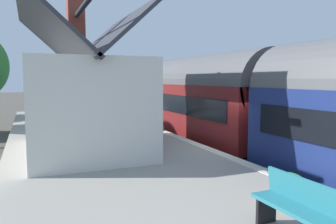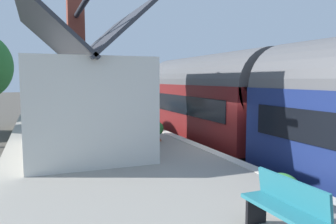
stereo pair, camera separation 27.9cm
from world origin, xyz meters
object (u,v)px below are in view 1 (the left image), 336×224
at_px(station_building, 83,101).
at_px(planter_bench_right, 118,114).
at_px(train, 270,110).
at_px(bench_by_lamp, 296,206).
at_px(planter_corner_building, 293,190).
at_px(bench_near_building, 100,113).
at_px(bench_mid_platform, 89,109).
at_px(planter_bench_left, 157,130).

bearing_deg(station_building, planter_bench_right, -22.03).
height_order(train, bench_by_lamp, train).
xyz_separation_m(planter_corner_building, planter_bench_right, (14.30, -0.43, 0.00)).
relative_size(bench_near_building, planter_bench_right, 1.86).
relative_size(bench_by_lamp, planter_corner_building, 1.99).
xyz_separation_m(bench_mid_platform, planter_bench_right, (-1.44, -1.47, -0.18)).
bearing_deg(station_building, planter_corner_building, -156.92).
relative_size(bench_near_building, bench_mid_platform, 0.99).
bearing_deg(planter_bench_right, bench_by_lamp, 175.22).
relative_size(train, planter_bench_left, 23.45).
bearing_deg(planter_bench_right, planter_corner_building, 178.29).
distance_m(bench_by_lamp, planter_corner_building, 1.28).
bearing_deg(station_building, bench_near_building, -15.24).
bearing_deg(bench_by_lamp, bench_near_building, -0.09).
relative_size(train, bench_by_lamp, 12.51).
bearing_deg(planter_corner_building, train, -35.43).
distance_m(train, bench_mid_platform, 12.12).
bearing_deg(bench_by_lamp, station_building, 14.41).
distance_m(bench_near_building, bench_by_lamp, 14.46).
relative_size(station_building, planter_corner_building, 8.47).
relative_size(bench_mid_platform, planter_corner_building, 2.00).
xyz_separation_m(bench_by_lamp, planter_bench_right, (15.24, -1.28, -0.18)).
bearing_deg(planter_bench_right, train, -164.81).
bearing_deg(planter_bench_right, bench_near_building, 121.98).
height_order(bench_near_building, planter_bench_left, bench_near_building).
bearing_deg(planter_bench_right, planter_bench_left, 176.84).
distance_m(planter_corner_building, planter_bench_right, 14.30).
height_order(train, planter_bench_left, train).
height_order(bench_by_lamp, planter_bench_right, bench_by_lamp).
bearing_deg(planter_bench_left, bench_near_building, 7.32).
distance_m(bench_near_building, planter_bench_left, 6.64).
bearing_deg(bench_by_lamp, planter_corner_building, -41.81).
bearing_deg(train, station_building, 70.61).
bearing_deg(bench_mid_platform, planter_bench_right, -134.46).
xyz_separation_m(planter_bench_right, planter_bench_left, (-7.36, 0.41, 0.10)).
bearing_deg(planter_bench_right, station_building, 157.97).
bearing_deg(bench_near_building, train, -156.65).
xyz_separation_m(station_building, planter_bench_left, (0.48, -2.77, -1.22)).
xyz_separation_m(bench_mid_platform, planter_bench_left, (-8.80, -1.06, -0.09)).
bearing_deg(station_building, train, -109.39).
distance_m(bench_by_lamp, planter_bench_right, 15.30).
distance_m(bench_mid_platform, planter_bench_right, 2.06).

